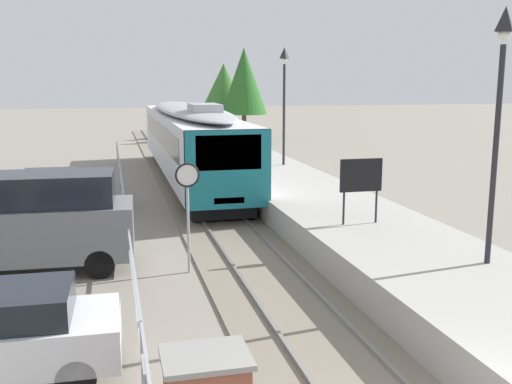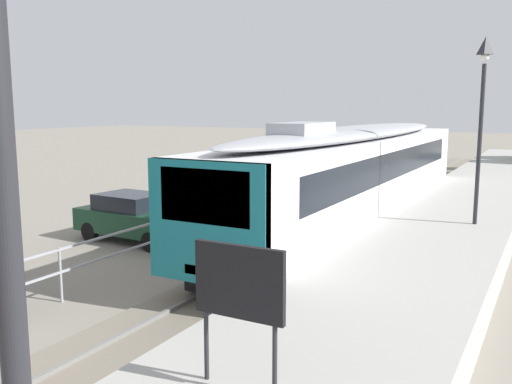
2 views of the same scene
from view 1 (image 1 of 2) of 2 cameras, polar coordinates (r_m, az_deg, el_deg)
The scene contains 13 objects.
ground_plane at distance 27.95m, azimuth -12.34°, elevation 0.62°, with size 160.00×160.00×0.00m, color gray.
track_rails at distance 28.18m, azimuth -6.24°, elevation 0.95°, with size 3.20×60.00×0.14m.
commuter_train at distance 28.20m, azimuth -6.41°, elevation 5.28°, with size 2.82×19.22×3.74m.
station_platform at distance 28.71m, azimuth 0.19°, elevation 2.04°, with size 3.90×60.00×0.90m, color #A8A59E.
platform_lamp_near_end at distance 13.26m, azimuth 22.47°, elevation 9.21°, with size 0.34×0.34×5.35m.
platform_lamp_mid_platform at distance 27.41m, azimuth 2.74°, elevation 10.37°, with size 0.34×0.34×5.35m.
platform_notice_board at distance 16.32m, azimuth 10.09°, elevation 1.39°, with size 1.20×0.08×1.80m.
speed_limit_sign at distance 14.66m, azimuth -6.61°, elevation 0.18°, with size 0.61×0.10×2.81m.
carpark_fence at distance 17.96m, azimuth -12.47°, elevation -2.01°, with size 0.06×36.06×1.25m.
parked_van_grey at distance 15.86m, azimuth -20.37°, elevation -2.69°, with size 4.99×2.18×2.51m.
parked_hatchback_dark_green at distance 23.17m, azimuth -18.64°, elevation 0.22°, with size 4.10×1.99×1.53m.
tree_behind_carpark at distance 50.74m, azimuth -3.12°, elevation 10.08°, with size 3.86×3.86×6.17m.
tree_behind_station_far at distance 48.36m, azimuth -1.16°, elevation 10.63°, with size 3.74×3.74×7.36m.
Camera 1 is at (-3.62, -5.53, 4.79)m, focal length 41.51 mm.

